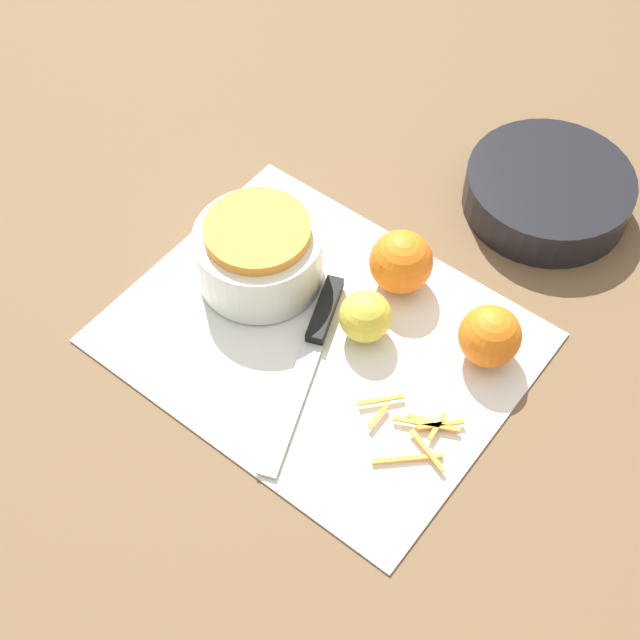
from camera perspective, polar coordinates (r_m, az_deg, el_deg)
The scene contains 9 objects.
ground_plane at distance 1.00m, azimuth 0.00°, elevation -1.20°, with size 4.00×4.00×0.00m, color brown.
cutting_board at distance 1.00m, azimuth 0.00°, elevation -1.10°, with size 0.44×0.35×0.01m.
bowl_speckled at distance 1.02m, azimuth -3.93°, elevation 4.38°, with size 0.15×0.15×0.09m.
bowl_dark at distance 1.14m, azimuth 14.37°, elevation 7.98°, with size 0.21×0.21×0.05m.
knife at distance 0.99m, azimuth -0.27°, elevation -1.02°, with size 0.11×0.25×0.02m.
orange_left at distance 1.02m, azimuth 5.21°, elevation 3.73°, with size 0.07×0.07×0.07m.
orange_right at distance 0.97m, azimuth 10.82°, elevation -1.01°, with size 0.07×0.07×0.07m.
lemon at distance 0.98m, azimuth 2.91°, elevation 0.24°, with size 0.06×0.06×0.06m.
peel_pile at distance 0.93m, azimuth 6.20°, elevation -6.99°, with size 0.12×0.10×0.01m.
Camera 1 is at (0.35, -0.45, 0.83)m, focal length 50.00 mm.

